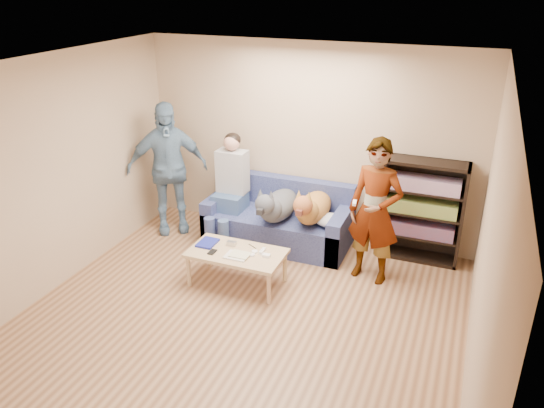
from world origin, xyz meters
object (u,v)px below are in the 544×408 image
at_px(person_standing_right, 375,212).
at_px(notebook_blue, 208,243).
at_px(person_standing_left, 167,168).
at_px(person_seated, 230,184).
at_px(coffee_table, 237,255).
at_px(dog_tan, 312,208).
at_px(dog_gray, 277,206).
at_px(bookshelf, 422,208).
at_px(camera_silver, 232,243).
at_px(sofa, 279,222).

bearing_deg(person_standing_right, notebook_blue, -149.14).
bearing_deg(person_standing_right, person_standing_left, -174.02).
relative_size(person_seated, coffee_table, 1.34).
xyz_separation_m(dog_tan, coffee_table, (-0.56, -1.05, -0.25)).
bearing_deg(coffee_table, dog_gray, 82.28).
relative_size(person_standing_left, notebook_blue, 7.05).
height_order(coffee_table, bookshelf, bookshelf).
distance_m(notebook_blue, dog_tan, 1.40).
xyz_separation_m(person_standing_left, notebook_blue, (1.07, -0.91, -0.48)).
xyz_separation_m(notebook_blue, coffee_table, (0.40, -0.05, -0.06)).
height_order(notebook_blue, camera_silver, camera_silver).
bearing_deg(person_standing_left, camera_silver, -67.55).
bearing_deg(camera_silver, dog_tan, 53.83).
distance_m(notebook_blue, dog_gray, 1.06).
height_order(camera_silver, bookshelf, bookshelf).
height_order(person_standing_left, camera_silver, person_standing_left).
height_order(notebook_blue, sofa, sofa).
bearing_deg(person_standing_right, coffee_table, -142.48).
relative_size(sofa, dog_tan, 1.64).
bearing_deg(coffee_table, person_seated, 119.03).
relative_size(dog_tan, bookshelf, 0.89).
relative_size(person_standing_left, coffee_table, 1.67).
height_order(dog_gray, bookshelf, bookshelf).
height_order(dog_tan, coffee_table, dog_tan).
relative_size(dog_gray, coffee_table, 1.13).
distance_m(person_standing_left, dog_tan, 2.05).
xyz_separation_m(camera_silver, bookshelf, (1.99, 1.30, 0.23)).
relative_size(dog_gray, bookshelf, 0.95).
relative_size(camera_silver, dog_tan, 0.10).
bearing_deg(notebook_blue, coffee_table, -7.13).
distance_m(person_standing_left, notebook_blue, 1.48).
xyz_separation_m(person_standing_left, dog_tan, (2.03, 0.10, -0.29)).
bearing_deg(bookshelf, person_standing_right, -122.58).
bearing_deg(person_standing_right, bookshelf, 68.28).
bearing_deg(sofa, notebook_blue, -112.49).
bearing_deg(sofa, dog_gray, -77.06).
relative_size(person_standing_right, bookshelf, 1.32).
relative_size(person_standing_right, coffee_table, 1.56).
xyz_separation_m(sofa, dog_gray, (0.06, -0.25, 0.35)).
xyz_separation_m(coffee_table, bookshelf, (1.87, 1.42, 0.31)).
bearing_deg(dog_gray, notebook_blue, -120.56).
distance_m(person_standing_right, sofa, 1.54).
xyz_separation_m(dog_gray, bookshelf, (1.74, 0.48, 0.05)).
distance_m(camera_silver, coffee_table, 0.18).
distance_m(person_standing_left, bookshelf, 3.38).
bearing_deg(person_seated, camera_silver, -63.51).
bearing_deg(notebook_blue, sofa, 67.51).
xyz_separation_m(person_standing_right, sofa, (-1.35, 0.48, -0.58)).
relative_size(camera_silver, bookshelf, 0.08).
bearing_deg(dog_gray, sofa, 102.94).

